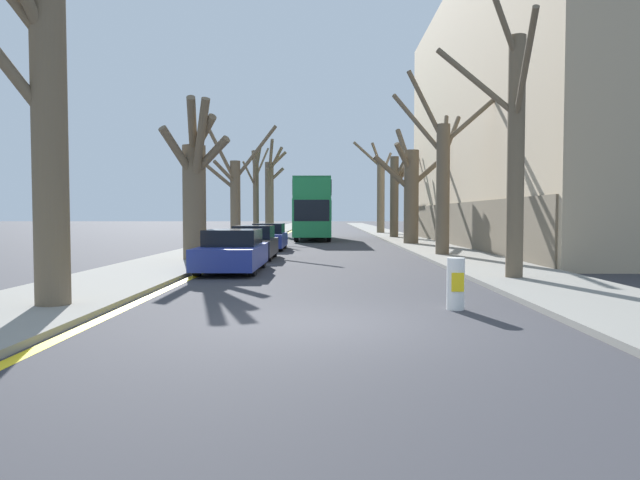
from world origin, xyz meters
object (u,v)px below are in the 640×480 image
street_tree_right_0 (514,146)px  street_tree_right_4 (380,192)px  street_tree_left_1 (195,189)px  street_tree_right_2 (410,190)px  street_tree_left_4 (270,192)px  parked_car_1 (253,243)px  street_tree_left_2 (234,194)px  parked_car_2 (269,237)px  street_tree_right_1 (442,173)px  street_tree_right_3 (396,193)px  double_decker_bus (314,206)px  street_tree_left_0 (38,114)px  street_tree_left_3 (256,190)px  traffic_bollard (456,284)px  parked_car_0 (232,252)px

street_tree_right_0 → street_tree_right_4: 39.29m
street_tree_left_1 → street_tree_right_2: 16.25m
street_tree_left_4 → street_tree_right_2: bearing=-60.6°
street_tree_right_4 → parked_car_1: street_tree_right_4 is taller
street_tree_left_1 → street_tree_left_2: street_tree_left_2 is taller
parked_car_1 → parked_car_2: parked_car_1 is taller
street_tree_right_1 → street_tree_right_3: bearing=89.1°
double_decker_bus → parked_car_2: (-2.06, -12.21, -1.83)m
street_tree_left_0 → double_decker_bus: size_ratio=0.81×
street_tree_right_3 → street_tree_left_2: bearing=-130.9°
street_tree_right_2 → street_tree_right_4: size_ratio=0.80×
street_tree_left_3 → street_tree_right_3: bearing=9.9°
street_tree_right_3 → traffic_bollard: 33.61m
parked_car_1 → street_tree_right_1: bearing=10.1°
parked_car_1 → traffic_bollard: parked_car_1 is taller
street_tree_right_2 → street_tree_right_3: street_tree_right_2 is taller
street_tree_left_2 → parked_car_1: bearing=-75.5°
street_tree_left_3 → street_tree_right_3: street_tree_left_3 is taller
street_tree_right_1 → traffic_bollard: size_ratio=8.05×
street_tree_left_0 → street_tree_right_4: (10.49, 44.30, 0.31)m
street_tree_right_1 → street_tree_left_4: bearing=110.3°
street_tree_left_1 → street_tree_right_1: street_tree_right_1 is taller
street_tree_left_3 → parked_car_2: 13.23m
double_decker_bus → street_tree_left_0: bearing=-98.0°
street_tree_right_1 → street_tree_left_0: bearing=-125.9°
parked_car_2 → traffic_bollard: bearing=-73.5°
street_tree_right_1 → street_tree_right_4: 29.88m
traffic_bollard → street_tree_right_3: bearing=85.1°
street_tree_left_4 → street_tree_right_0: (10.39, -37.35, -0.23)m
double_decker_bus → parked_car_1: double_decker_bus is taller
street_tree_left_1 → traffic_bollard: (7.59, -10.91, -2.33)m
street_tree_left_0 → parked_car_1: 13.53m
street_tree_left_0 → traffic_bollard: bearing=2.7°
street_tree_left_1 → street_tree_left_4: 31.10m
street_tree_right_2 → street_tree_left_1: bearing=-128.6°
street_tree_right_4 → street_tree_left_2: bearing=-114.4°
street_tree_right_1 → double_decker_bus: size_ratio=0.80×
street_tree_right_4 → parked_car_2: size_ratio=2.13×
street_tree_left_0 → parked_car_0: (2.33, 7.68, -3.07)m
street_tree_left_3 → street_tree_left_4: 10.51m
street_tree_left_2 → street_tree_right_2: 10.61m
street_tree_left_1 → street_tree_left_4: street_tree_left_4 is taller
street_tree_right_3 → double_decker_bus: bearing=-159.8°
parked_car_0 → traffic_bollard: 9.19m
street_tree_left_4 → street_tree_right_0: 38.77m
street_tree_right_2 → traffic_bollard: (-2.54, -23.60, -2.84)m
street_tree_right_3 → parked_car_1: (-8.41, -20.74, -2.90)m
street_tree_right_0 → street_tree_right_1: size_ratio=1.01×
street_tree_left_2 → street_tree_left_3: street_tree_left_3 is taller
double_decker_bus → street_tree_right_3: bearing=20.2°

